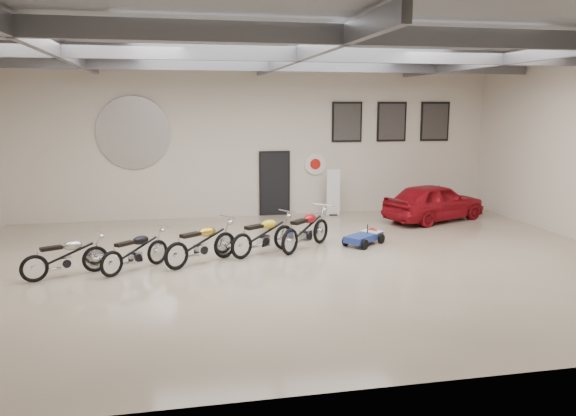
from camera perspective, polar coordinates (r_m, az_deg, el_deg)
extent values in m
cube|color=tan|center=(13.23, 1.04, -5.61)|extent=(16.00, 12.00, 0.01)
cube|color=slate|center=(12.80, 1.11, 16.46)|extent=(16.00, 12.00, 0.01)
cube|color=beige|center=(18.66, -2.95, 6.83)|extent=(16.00, 0.02, 5.00)
cube|color=black|center=(18.84, -1.38, 2.44)|extent=(0.92, 0.08, 2.10)
imported|color=maroon|center=(18.56, 14.64, 0.62)|extent=(2.68, 3.86, 1.22)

